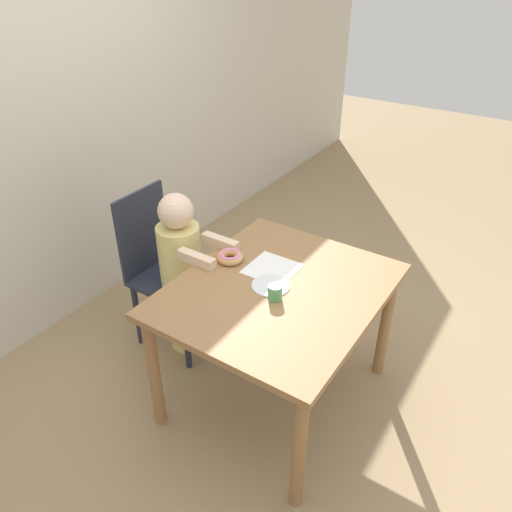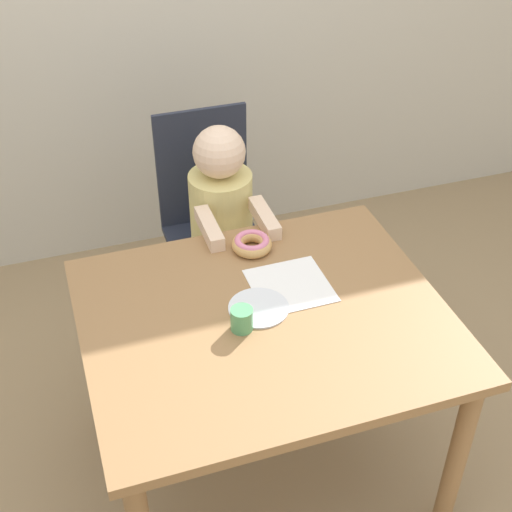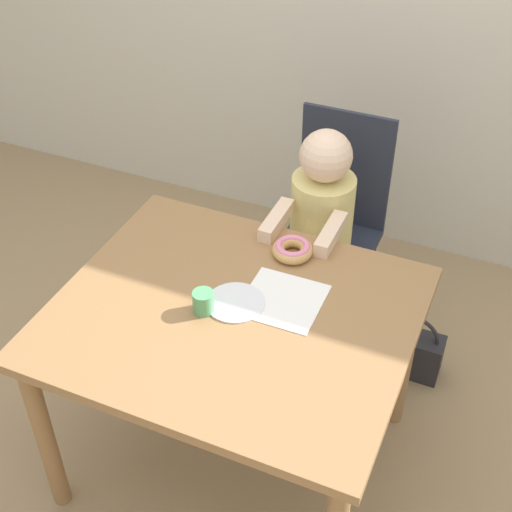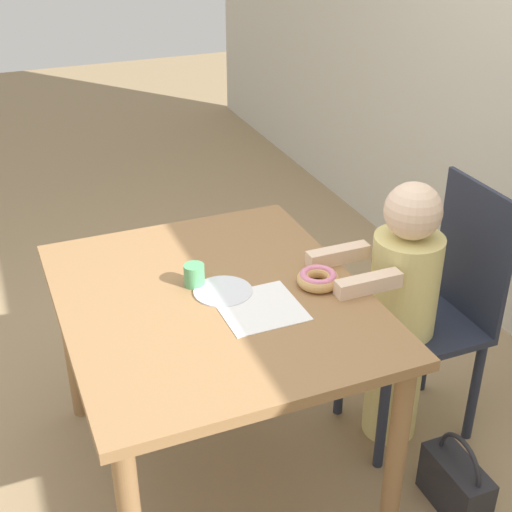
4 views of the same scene
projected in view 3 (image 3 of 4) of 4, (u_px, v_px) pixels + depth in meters
The scene contains 9 objects.
ground_plane at pixel (237, 455), 2.61m from camera, with size 12.00×12.00×0.00m, color #997F5B.
dining_table at pixel (234, 334), 2.22m from camera, with size 1.08×0.92×0.72m.
chair at pixel (330, 234), 2.86m from camera, with size 0.37×0.45×0.96m.
child_figure at pixel (319, 245), 2.74m from camera, with size 0.25×0.44×1.01m.
donut at pixel (293, 249), 2.36m from camera, with size 0.14×0.14×0.05m.
napkin at pixel (283, 300), 2.20m from camera, with size 0.24×0.24×0.00m.
handbag at pixel (410, 351), 2.87m from camera, with size 0.26×0.11×0.30m.
cup at pixel (203, 302), 2.14m from camera, with size 0.07×0.07×0.07m.
plate at pixel (235, 302), 2.18m from camera, with size 0.18×0.18×0.01m.
Camera 3 is at (0.69, -1.42, 2.20)m, focal length 50.00 mm.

